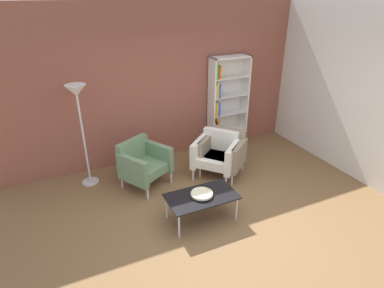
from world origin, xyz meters
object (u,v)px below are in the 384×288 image
Objects in this scene: coffee_table_low at (202,198)px; decorative_bowl at (202,194)px; bookshelf_tall at (225,104)px; armchair_near_window at (217,154)px; floor_lamp_torchiere at (78,103)px; armchair_corner_red at (143,163)px; armchair_spare_guest at (224,152)px.

decorative_bowl is (-0.00, 0.00, 0.07)m from coffee_table_low.
coffee_table_low is at bearing 0.00° from decorative_bowl.
bookshelf_tall reaches higher than decorative_bowl.
floor_lamp_torchiere is (-2.13, 0.66, 1.03)m from armchair_near_window.
decorative_bowl is 2.37m from floor_lamp_torchiere.
coffee_table_low is 1.35m from armchair_corner_red.
coffee_table_low is at bearing -51.87° from floor_lamp_torchiere.
armchair_corner_red is at bearing 111.11° from decorative_bowl.
bookshelf_tall is 2.00× the size of armchair_near_window.
armchair_corner_red is at bearing -137.96° from armchair_spare_guest.
bookshelf_tall is 2.86m from floor_lamp_torchiere.
decorative_bowl is 1.30m from armchair_near_window.
armchair_corner_red is at bearing 111.11° from coffee_table_low.
armchair_near_window is 0.55× the size of floor_lamp_torchiere.
bookshelf_tall reaches higher than floor_lamp_torchiere.
bookshelf_tall is 2.16m from armchair_corner_red.
floor_lamp_torchiere is at bearing -149.57° from armchair_near_window.
armchair_spare_guest reaches higher than decorative_bowl.
decorative_bowl is (-1.48, -1.97, -0.51)m from bookshelf_tall.
decorative_bowl is 0.34× the size of armchair_corner_red.
decorative_bowl is 0.18× the size of floor_lamp_torchiere.
bookshelf_tall is 2.00× the size of armchair_spare_guest.
bookshelf_tall is 1.19m from armchair_spare_guest.
armchair_corner_red is at bearing -142.31° from armchair_near_window.
armchair_corner_red and armchair_spare_guest have the same top height.
bookshelf_tall is at bearing 53.10° from coffee_table_low.
armchair_near_window is (0.80, 1.03, 0.05)m from coffee_table_low.
armchair_near_window is 1.00× the size of armchair_spare_guest.
armchair_near_window is at bearing -124.40° from armchair_spare_guest.
floor_lamp_torchiere is at bearing 128.13° from coffee_table_low.
floor_lamp_torchiere reaches higher than armchair_corner_red.
bookshelf_tall is at bearing 110.82° from armchair_spare_guest.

